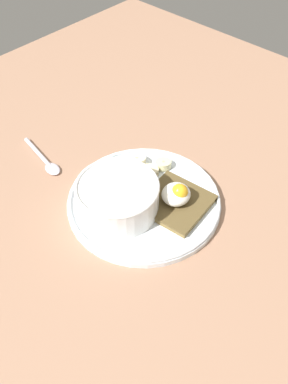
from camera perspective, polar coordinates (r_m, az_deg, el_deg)
name	(u,v)px	position (r cm, az deg, el deg)	size (l,w,h in cm)	color
ground_plane	(144,208)	(73.05, 0.00, -2.16)	(120.00, 120.00, 2.00)	#9C7359
plate	(144,201)	(71.71, 0.00, -1.21)	(25.74, 25.74, 1.60)	white
oatmeal_bowl	(118,197)	(68.38, -3.52, -0.70)	(13.43, 13.43, 5.57)	white
toast_slice	(175,202)	(70.54, 4.21, -1.39)	(11.24, 11.24, 1.15)	brown
poached_egg	(177,194)	(68.92, 4.41, -0.23)	(4.82, 4.63, 3.73)	white
banana_slice_front	(163,164)	(76.91, 2.59, 3.74)	(4.13, 4.15, 1.53)	beige
banana_slice_left	(124,168)	(76.26, -2.65, 3.20)	(3.16, 3.06, 1.37)	#FCECC1
banana_slice_back	(150,171)	(75.54, 0.76, 2.76)	(4.42, 4.44, 1.34)	#F5E4B0
banana_slice_right	(137,161)	(77.23, -0.97, 4.18)	(4.86, 4.85, 2.01)	#FAEFC1
spoon	(45,161)	(81.50, -13.04, 4.09)	(3.76, 12.44, 0.80)	silver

